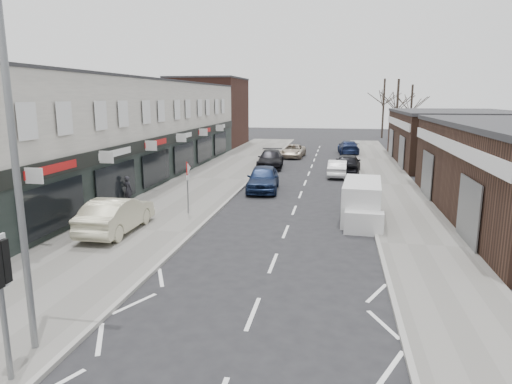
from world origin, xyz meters
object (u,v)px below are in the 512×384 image
at_px(parked_car_left_b, 271,159).
at_px(pedestrian, 128,190).
at_px(warning_sign, 188,173).
at_px(parked_car_left_c, 293,151).
at_px(sedan_on_pavement, 116,215).
at_px(parked_car_left_a, 263,178).
at_px(street_lamp, 22,157).
at_px(parked_car_right_b, 348,164).
at_px(white_van, 362,202).
at_px(parked_car_right_a, 337,168).
at_px(parked_car_right_c, 348,147).

bearing_deg(parked_car_left_b, pedestrian, -115.09).
height_order(warning_sign, parked_car_left_b, warning_sign).
bearing_deg(parked_car_left_c, pedestrian, -103.86).
bearing_deg(warning_sign, parked_car_left_b, 83.89).
bearing_deg(sedan_on_pavement, parked_car_left_c, -100.96).
bearing_deg(parked_car_left_c, parked_car_left_a, -87.40).
xyz_separation_m(warning_sign, pedestrian, (-3.97, 1.44, -1.31)).
bearing_deg(parked_car_left_c, parked_car_left_b, -95.98).
bearing_deg(street_lamp, parked_car_right_b, 74.57).
bearing_deg(sedan_on_pavement, parked_car_right_b, -119.96).
height_order(white_van, parked_car_left_a, white_van).
bearing_deg(street_lamp, pedestrian, 107.91).
bearing_deg(parked_car_left_b, warning_sign, -100.29).
bearing_deg(parked_car_right_b, parked_car_right_a, 64.27).
distance_m(parked_car_left_c, parked_car_right_b, 10.58).
relative_size(pedestrian, parked_car_right_b, 0.32).
distance_m(white_van, parked_car_right_a, 12.58).
xyz_separation_m(white_van, parked_car_left_c, (-5.60, 23.10, -0.27)).
bearing_deg(parked_car_left_b, white_van, -71.02).
height_order(parked_car_left_a, parked_car_right_c, parked_car_left_a).
relative_size(parked_car_left_c, parked_car_right_c, 0.92).
relative_size(parked_car_right_b, parked_car_right_c, 0.96).
distance_m(parked_car_left_a, parked_car_left_c, 16.86).
distance_m(sedan_on_pavement, parked_car_right_a, 19.20).
relative_size(parked_car_left_a, parked_car_right_a, 1.23).
height_order(parked_car_left_a, parked_car_left_b, parked_car_left_a).
xyz_separation_m(warning_sign, sedan_on_pavement, (-2.05, -3.70, -1.31)).
xyz_separation_m(white_van, parked_car_right_a, (-1.20, 12.52, -0.27)).
relative_size(pedestrian, parked_car_right_c, 0.31).
bearing_deg(white_van, warning_sign, -172.51).
xyz_separation_m(parked_car_left_a, parked_car_right_c, (5.73, 20.60, -0.10)).
xyz_separation_m(warning_sign, parked_car_right_a, (7.36, 13.03, -1.56)).
height_order(warning_sign, parked_car_right_a, warning_sign).
bearing_deg(warning_sign, sedan_on_pavement, -118.95).
height_order(white_van, parked_car_right_a, white_van).
relative_size(parked_car_left_c, parked_car_right_a, 1.18).
xyz_separation_m(parked_car_left_a, parked_car_left_c, (0.26, 16.86, -0.18)).
height_order(white_van, parked_car_right_c, white_van).
bearing_deg(parked_car_right_a, parked_car_right_b, -118.17).
xyz_separation_m(warning_sign, white_van, (8.56, 0.52, -1.30)).
distance_m(street_lamp, parked_car_left_c, 36.71).
height_order(parked_car_left_b, parked_car_left_c, parked_car_left_b).
bearing_deg(parked_car_right_b, pedestrian, 51.05).
distance_m(white_van, sedan_on_pavement, 11.41).
bearing_deg(parked_car_right_c, parked_car_right_b, 84.85).
relative_size(street_lamp, warning_sign, 2.96).
xyz_separation_m(sedan_on_pavement, parked_car_right_c, (10.48, 31.06, -0.17)).
xyz_separation_m(parked_car_left_a, parked_car_right_a, (4.66, 6.28, -0.17)).
distance_m(street_lamp, sedan_on_pavement, 10.19).
relative_size(sedan_on_pavement, parked_car_right_c, 0.95).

